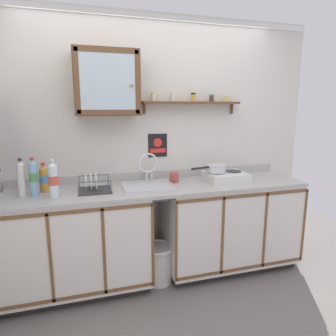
% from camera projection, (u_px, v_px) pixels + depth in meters
% --- Properties ---
extents(floor, '(5.86, 5.86, 0.00)m').
position_uv_depth(floor, '(173.00, 298.00, 2.64)').
color(floor, slate).
rests_on(floor, ground).
extents(back_wall, '(3.46, 0.07, 2.57)m').
position_uv_depth(back_wall, '(153.00, 145.00, 3.06)').
color(back_wall, silver).
rests_on(back_wall, ground).
extents(lower_cabinet_run, '(1.27, 0.64, 0.91)m').
position_uv_depth(lower_cabinet_run, '(78.00, 243.00, 2.69)').
color(lower_cabinet_run, black).
rests_on(lower_cabinet_run, ground).
extents(lower_cabinet_run_right, '(1.39, 0.64, 0.91)m').
position_uv_depth(lower_cabinet_run_right, '(228.00, 225.00, 3.11)').
color(lower_cabinet_run_right, black).
rests_on(lower_cabinet_run_right, ground).
extents(countertop, '(2.82, 0.66, 0.03)m').
position_uv_depth(countertop, '(161.00, 187.00, 2.81)').
color(countertop, '#B2B2AD').
rests_on(countertop, lower_cabinet_run).
extents(backsplash, '(2.82, 0.02, 0.08)m').
position_uv_depth(backsplash, '(154.00, 175.00, 3.09)').
color(backsplash, '#B2B2AD').
rests_on(backsplash, countertop).
extents(sink, '(0.48, 0.44, 0.41)m').
position_uv_depth(sink, '(148.00, 186.00, 2.82)').
color(sink, silver).
rests_on(sink, countertop).
extents(hot_plate_stove, '(0.41, 0.33, 0.09)m').
position_uv_depth(hot_plate_stove, '(226.00, 177.00, 2.99)').
color(hot_plate_stove, silver).
rests_on(hot_plate_stove, countertop).
extents(saucepan, '(0.39, 0.20, 0.08)m').
position_uv_depth(saucepan, '(216.00, 168.00, 2.97)').
color(saucepan, silver).
rests_on(saucepan, hot_plate_stove).
extents(bottle_water_blue_0, '(0.07, 0.07, 0.33)m').
position_uv_depth(bottle_water_blue_0, '(34.00, 178.00, 2.45)').
color(bottle_water_blue_0, '#8CB7E0').
rests_on(bottle_water_blue_0, countertop).
extents(bottle_water_clear_1, '(0.08, 0.08, 0.32)m').
position_uv_depth(bottle_water_clear_1, '(53.00, 180.00, 2.41)').
color(bottle_water_clear_1, silver).
rests_on(bottle_water_clear_1, countertop).
extents(bottle_opaque_white_2, '(0.07, 0.07, 0.32)m').
position_uv_depth(bottle_opaque_white_2, '(22.00, 179.00, 2.47)').
color(bottle_opaque_white_2, white).
rests_on(bottle_opaque_white_2, countertop).
extents(bottle_juice_amber_3, '(0.08, 0.08, 0.26)m').
position_uv_depth(bottle_juice_amber_3, '(44.00, 178.00, 2.58)').
color(bottle_juice_amber_3, gold).
rests_on(bottle_juice_amber_3, countertop).
extents(dish_rack, '(0.28, 0.27, 0.17)m').
position_uv_depth(dish_rack, '(94.00, 187.00, 2.62)').
color(dish_rack, '#333338').
rests_on(dish_rack, countertop).
extents(mug, '(0.10, 0.12, 0.10)m').
position_uv_depth(mug, '(174.00, 177.00, 2.93)').
color(mug, '#B24C47').
rests_on(mug, countertop).
extents(wall_cabinet, '(0.58, 0.30, 0.58)m').
position_uv_depth(wall_cabinet, '(107.00, 83.00, 2.66)').
color(wall_cabinet, brown).
extents(spice_shelf, '(1.02, 0.14, 0.21)m').
position_uv_depth(spice_shelf, '(192.00, 102.00, 2.99)').
color(spice_shelf, brown).
extents(warning_sign, '(0.20, 0.01, 0.24)m').
position_uv_depth(warning_sign, '(158.00, 146.00, 3.04)').
color(warning_sign, black).
extents(trash_bin, '(0.31, 0.31, 0.37)m').
position_uv_depth(trash_bin, '(158.00, 263.00, 2.86)').
color(trash_bin, silver).
rests_on(trash_bin, ground).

